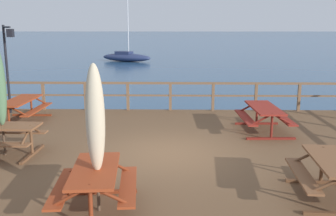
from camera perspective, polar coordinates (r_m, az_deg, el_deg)
name	(u,v)px	position (r m, az deg, el deg)	size (l,w,h in m)	color
ground_plane	(167,179)	(9.98, -0.09, -10.54)	(600.00, 600.00, 0.00)	navy
wooden_deck	(167,166)	(9.85, -0.10, -8.66)	(13.25, 10.34, 0.70)	brown
railing_waterside_far	(170,91)	(14.43, 0.35, 2.51)	(13.05, 0.10, 1.09)	brown
picnic_table_mid_centre	(5,133)	(10.27, -23.23, -3.52)	(1.72, 1.45, 0.78)	brown
picnic_table_front_left	(264,113)	(11.90, 14.17, -0.79)	(1.47, 2.12, 0.78)	maroon
picnic_table_front_right	(95,180)	(6.78, -10.82, -10.58)	(1.55, 1.83, 0.78)	#993819
picnic_table_mid_right	(334,170)	(7.73, 23.60, -8.51)	(1.52, 1.86, 0.78)	brown
picnic_table_back_right	(20,105)	(13.61, -21.21, 0.36)	(1.44, 2.19, 0.78)	#993819
patio_umbrella_tall_back_right	(95,119)	(6.42, -10.81, -1.69)	(0.32, 0.32, 2.57)	#4C3828
lamp_post_hooked	(8,56)	(14.85, -22.80, 7.19)	(0.54, 0.52, 3.20)	black
sailboat_distant	(126,57)	(43.26, -6.26, 7.61)	(6.18, 3.87, 7.72)	navy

